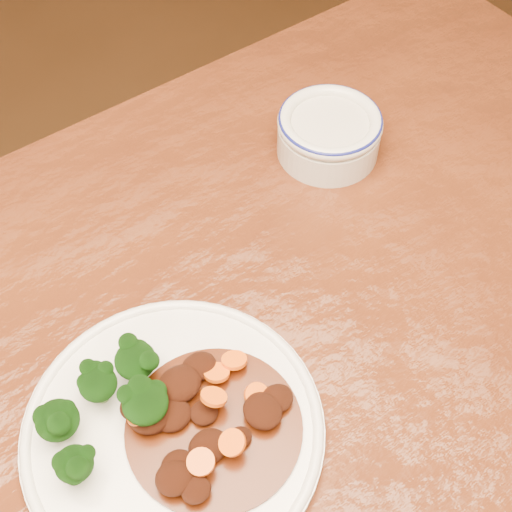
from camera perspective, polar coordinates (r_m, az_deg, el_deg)
dining_table at (r=0.76m, az=-5.04°, el=-17.09°), size 1.50×0.90×0.75m
dinner_plate at (r=0.68m, az=-6.63°, el=-13.59°), size 0.28×0.28×0.02m
broccoli_florets at (r=0.67m, az=-11.84°, el=-11.42°), size 0.13×0.09×0.05m
mince_stew at (r=0.67m, az=-4.65°, el=-12.98°), size 0.16×0.16×0.03m
dip_bowl at (r=0.88m, az=5.87°, el=9.82°), size 0.13×0.13×0.06m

